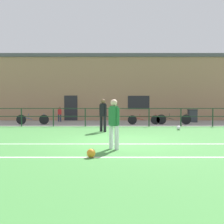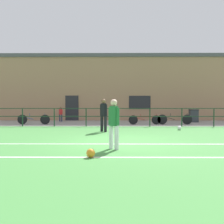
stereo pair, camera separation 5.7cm
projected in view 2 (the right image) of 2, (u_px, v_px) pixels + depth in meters
name	position (u px, v px, depth m)	size (l,w,h in m)	color
ground	(121.00, 143.00, 8.85)	(60.00, 44.00, 0.04)	#478C42
field_line_touchline	(121.00, 144.00, 8.44)	(36.00, 0.11, 0.00)	white
field_line_hash	(124.00, 157.00, 6.35)	(36.00, 0.11, 0.00)	white
pavement_strip	(117.00, 123.00, 17.34)	(48.00, 5.00, 0.02)	gray
perimeter_fence	(118.00, 115.00, 14.81)	(36.07, 0.07, 1.15)	#193823
clubhouse_facade	(117.00, 88.00, 20.93)	(28.00, 2.56, 5.61)	#A37A5B
player_goalkeeper	(104.00, 113.00, 12.04)	(0.38, 0.33, 1.67)	black
player_striker	(114.00, 121.00, 7.45)	(0.35, 0.32, 1.58)	white
soccer_ball_match	(179.00, 128.00, 12.86)	(0.23, 0.23, 0.23)	white
soccer_ball_spare	(91.00, 153.00, 6.34)	(0.24, 0.24, 0.24)	orange
spectator_child	(61.00, 113.00, 18.61)	(0.31, 0.20, 1.16)	#232D4C
bicycle_parked_0	(34.00, 119.00, 16.07)	(2.21, 0.04, 0.76)	black
bicycle_parked_1	(145.00, 120.00, 16.01)	(2.18, 0.04, 0.72)	black
bicycle_parked_2	(175.00, 119.00, 16.00)	(2.35, 0.04, 0.76)	black
trash_bin_0	(194.00, 116.00, 17.93)	(0.64, 0.54, 0.98)	#33383D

